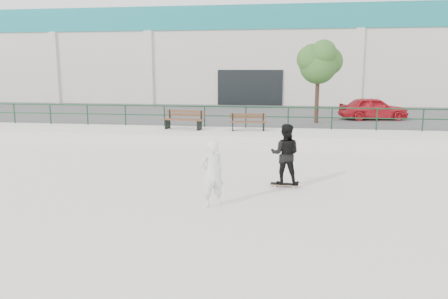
% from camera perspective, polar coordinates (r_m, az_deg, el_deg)
% --- Properties ---
extents(ground, '(120.00, 120.00, 0.00)m').
position_cam_1_polar(ground, '(10.78, -8.32, -7.31)').
color(ground, silver).
rests_on(ground, ground).
extents(ledge, '(30.00, 3.00, 0.50)m').
position_cam_1_polar(ledge, '(19.78, -0.41, 1.70)').
color(ledge, beige).
rests_on(ledge, ground).
extents(parking_strip, '(60.00, 14.00, 0.50)m').
position_cam_1_polar(parking_strip, '(28.14, 2.28, 4.32)').
color(parking_strip, '#3F3F3F').
rests_on(parking_strip, ground).
extents(railing, '(28.00, 0.06, 1.03)m').
position_cam_1_polar(railing, '(20.94, 0.14, 4.93)').
color(railing, '#153A22').
rests_on(railing, ledge).
extents(commercial_building, '(44.20, 16.33, 8.00)m').
position_cam_1_polar(commercial_building, '(41.94, 4.46, 12.24)').
color(commercial_building, beige).
rests_on(commercial_building, ground).
extents(bench_left, '(1.97, 0.84, 0.88)m').
position_cam_1_polar(bench_left, '(20.42, -5.28, 3.87)').
color(bench_left, '#502F1B').
rests_on(bench_left, ledge).
extents(bench_right, '(1.73, 0.71, 0.78)m').
position_cam_1_polar(bench_right, '(19.96, 3.16, 3.60)').
color(bench_right, '#502F1B').
rests_on(bench_right, ledge).
extents(tree, '(2.37, 2.11, 4.21)m').
position_cam_1_polar(tree, '(23.18, 12.30, 11.21)').
color(tree, '#422D21').
rests_on(tree, parking_strip).
extents(red_car, '(3.88, 2.14, 1.25)m').
position_cam_1_polar(red_car, '(25.61, 18.90, 5.12)').
color(red_car, red).
rests_on(red_car, parking_strip).
extents(skateboard, '(0.79, 0.23, 0.09)m').
position_cam_1_polar(skateboard, '(12.44, 7.89, -4.52)').
color(skateboard, black).
rests_on(skateboard, ground).
extents(standing_skater, '(0.87, 0.71, 1.69)m').
position_cam_1_polar(standing_skater, '(12.25, 7.99, -0.59)').
color(standing_skater, black).
rests_on(standing_skater, skateboard).
extents(seated_skater, '(0.70, 0.63, 1.61)m').
position_cam_1_polar(seated_skater, '(10.45, -1.57, -3.18)').
color(seated_skater, white).
rests_on(seated_skater, ground).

